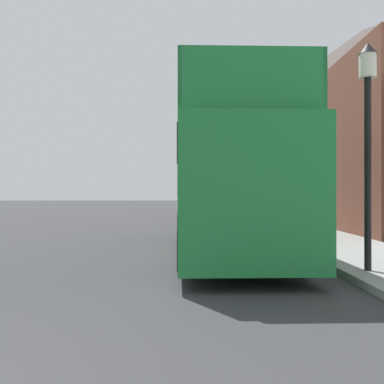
# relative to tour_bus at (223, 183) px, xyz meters

# --- Properties ---
(ground_plane) EXTENTS (144.00, 144.00, 0.00)m
(ground_plane) POSITION_rel_tour_bus_xyz_m (-3.93, 11.53, -1.88)
(ground_plane) COLOR #333335
(sidewalk) EXTENTS (2.90, 108.00, 0.14)m
(sidewalk) POSITION_rel_tour_bus_xyz_m (3.42, 8.53, -1.81)
(sidewalk) COLOR gray
(sidewalk) RESTS_ON ground_plane
(brick_terrace_rear) EXTENTS (6.00, 18.13, 9.87)m
(brick_terrace_rear) POSITION_rel_tour_bus_xyz_m (7.87, 10.16, 3.06)
(brick_terrace_rear) COLOR brown
(brick_terrace_rear) RESTS_ON ground_plane
(tour_bus) EXTENTS (2.79, 10.54, 4.07)m
(tour_bus) POSITION_rel_tour_bus_xyz_m (0.00, 0.00, 0.00)
(tour_bus) COLOR #1E7A38
(tour_bus) RESTS_ON ground_plane
(parked_car_ahead_of_bus) EXTENTS (1.86, 4.03, 1.42)m
(parked_car_ahead_of_bus) POSITION_rel_tour_bus_xyz_m (0.82, 8.83, -1.20)
(parked_car_ahead_of_bus) COLOR #9E9EA3
(parked_car_ahead_of_bus) RESTS_ON ground_plane
(lamp_post_nearest) EXTENTS (0.35, 0.35, 4.33)m
(lamp_post_nearest) POSITION_rel_tour_bus_xyz_m (2.45, -3.93, 1.27)
(lamp_post_nearest) COLOR black
(lamp_post_nearest) RESTS_ON sidewalk
(lamp_post_second) EXTENTS (0.35, 0.35, 4.99)m
(lamp_post_second) POSITION_rel_tour_bus_xyz_m (2.48, 5.48, 1.68)
(lamp_post_second) COLOR black
(lamp_post_second) RESTS_ON sidewalk
(lamp_post_third) EXTENTS (0.35, 0.35, 4.78)m
(lamp_post_third) POSITION_rel_tour_bus_xyz_m (2.32, 14.90, 1.56)
(lamp_post_third) COLOR black
(lamp_post_third) RESTS_ON sidewalk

